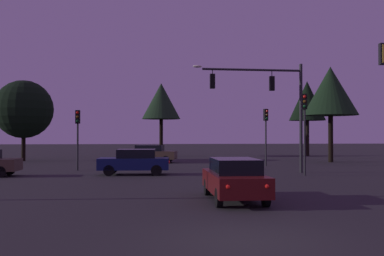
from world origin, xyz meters
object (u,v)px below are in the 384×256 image
Objects in this scene: tree_left_far at (24,109)px; tree_behind_sign at (330,91)px; car_nearside_lane at (234,178)px; car_crossing_left at (134,161)px; traffic_light_median at (266,126)px; car_far_lane at (151,153)px; tree_center_horizon at (161,101)px; tree_right_cluster at (307,101)px; traffic_light_corner_left at (305,118)px; traffic_signal_mast_arm at (270,96)px; traffic_light_corner_right at (78,128)px.

tree_behind_sign is at bearing -8.98° from tree_left_far.
car_nearside_lane is 0.62× the size of tree_left_far.
car_crossing_left is 0.58× the size of tree_left_far.
traffic_light_median is 10.28m from car_far_lane.
tree_behind_sign is (16.76, 10.67, 5.41)m from car_crossing_left.
car_crossing_left and car_far_lane have the same top height.
car_crossing_left is 20.60m from tree_behind_sign.
tree_center_horizon is 0.95× the size of tree_right_cluster.
tree_left_far is at bearing 140.71° from traffic_light_corner_left.
tree_center_horizon is (-6.06, 21.92, 1.28)m from traffic_signal_mast_arm.
car_nearside_lane is (7.72, -14.35, -2.07)m from traffic_light_corner_right.
traffic_light_corner_right reaches higher than car_far_lane.
traffic_light_median is at bearing 71.02° from car_nearside_lane.
tree_behind_sign is (6.98, 4.30, 3.12)m from traffic_light_median.
tree_left_far is 14.73m from tree_center_horizon.
car_crossing_left is at bearing -130.56° from tree_right_cluster.
car_far_lane is 0.53× the size of tree_right_cluster.
tree_center_horizon is (12.74, 7.26, 1.38)m from tree_left_far.
tree_behind_sign is 1.14× the size of tree_left_far.
tree_behind_sign reaches higher than tree_center_horizon.
tree_left_far is (-20.31, 16.61, 1.35)m from traffic_light_corner_left.
tree_behind_sign is at bearing 60.80° from traffic_light_corner_left.
tree_left_far is at bearing 142.05° from traffic_signal_mast_arm.
traffic_light_corner_left reaches higher than traffic_light_corner_right.
car_nearside_lane is 1.01× the size of car_far_lane.
tree_center_horizon is at bearing 105.45° from traffic_signal_mast_arm.
car_crossing_left is at bearing 170.58° from traffic_light_corner_left.
tree_behind_sign is 18.50m from tree_center_horizon.
tree_behind_sign reaches higher than car_far_lane.
traffic_signal_mast_arm is 1.60× the size of traffic_light_median.
tree_left_far reaches higher than car_far_lane.
car_crossing_left is at bearing -95.50° from car_far_lane.
traffic_light_median is 18.48m from tree_right_cluster.
traffic_light_corner_left reaches higher than car_far_lane.
tree_center_horizon reaches higher than traffic_light_corner_left.
tree_left_far is at bearing -150.33° from tree_center_horizon.
tree_center_horizon reaches higher than car_far_lane.
tree_right_cluster is at bearing 69.14° from traffic_light_corner_left.
tree_right_cluster is at bearing 31.06° from car_far_lane.
car_far_lane is 12.14m from tree_center_horizon.
car_nearside_lane is 1.07× the size of car_crossing_left.
tree_left_far is 30.25m from tree_right_cluster.
traffic_signal_mast_arm is 9.29m from car_crossing_left.
traffic_light_corner_right is 0.89× the size of car_far_lane.
car_nearside_lane is 33.53m from tree_center_horizon.
traffic_light_median is at bearing -29.95° from car_far_lane.
tree_right_cluster reaches higher than tree_left_far.
tree_right_cluster is at bearing 13.68° from tree_left_far.
traffic_signal_mast_arm is 1.46× the size of traffic_light_corner_left.
traffic_signal_mast_arm is 13.84m from car_far_lane.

